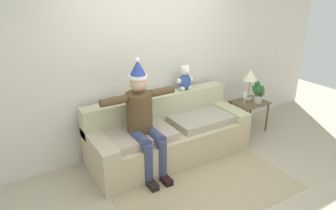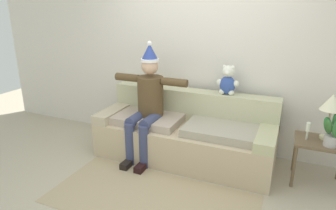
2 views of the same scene
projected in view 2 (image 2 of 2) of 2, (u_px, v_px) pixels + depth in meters
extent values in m
plane|color=tan|center=(152.00, 198.00, 3.19)|extent=(10.00, 10.00, 0.00)
cube|color=silver|center=(200.00, 52.00, 4.11)|extent=(7.00, 0.10, 2.70)
cube|color=tan|center=(184.00, 142.00, 3.97)|extent=(2.29, 0.88, 0.46)
cube|color=#BDBA94|center=(193.00, 104.00, 4.11)|extent=(2.29, 0.24, 0.40)
cube|color=#BAAA8D|center=(116.00, 111.00, 4.27)|extent=(0.22, 0.88, 0.12)
cube|color=#B7B58A|center=(268.00, 135.00, 3.48)|extent=(0.22, 0.88, 0.12)
cube|color=#AE9C8B|center=(147.00, 118.00, 4.03)|extent=(0.92, 0.62, 0.10)
cube|color=#A39A87|center=(223.00, 130.00, 3.64)|extent=(0.92, 0.62, 0.10)
cylinder|color=#513C23|center=(150.00, 96.00, 3.94)|extent=(0.34, 0.34, 0.52)
sphere|color=#D2A689|center=(150.00, 66.00, 3.82)|extent=(0.22, 0.22, 0.22)
cylinder|color=white|center=(150.00, 60.00, 3.79)|extent=(0.23, 0.23, 0.04)
cone|color=#2B3F91|center=(150.00, 51.00, 3.76)|extent=(0.21, 0.21, 0.20)
sphere|color=white|center=(149.00, 43.00, 3.73)|extent=(0.06, 0.06, 0.06)
cylinder|color=#393F62|center=(137.00, 118.00, 3.89)|extent=(0.14, 0.40, 0.14)
cylinder|color=#393F62|center=(130.00, 144.00, 3.80)|extent=(0.13, 0.13, 0.56)
cube|color=black|center=(128.00, 164.00, 3.81)|extent=(0.10, 0.24, 0.08)
cylinder|color=#393F62|center=(151.00, 120.00, 3.81)|extent=(0.14, 0.40, 0.14)
cylinder|color=#393F62|center=(144.00, 147.00, 3.73)|extent=(0.13, 0.13, 0.56)
cube|color=black|center=(142.00, 167.00, 3.73)|extent=(0.10, 0.24, 0.08)
cylinder|color=#513C23|center=(128.00, 77.00, 4.00)|extent=(0.34, 0.10, 0.10)
cylinder|color=#513C23|center=(174.00, 82.00, 3.74)|extent=(0.34, 0.10, 0.10)
ellipsoid|color=#334D9B|center=(227.00, 85.00, 3.83)|extent=(0.20, 0.16, 0.24)
sphere|color=silver|center=(228.00, 71.00, 3.78)|extent=(0.15, 0.15, 0.15)
sphere|color=silver|center=(227.00, 73.00, 3.73)|extent=(0.07, 0.07, 0.07)
sphere|color=silver|center=(224.00, 67.00, 3.78)|extent=(0.05, 0.05, 0.05)
sphere|color=silver|center=(233.00, 68.00, 3.74)|extent=(0.05, 0.05, 0.05)
sphere|color=silver|center=(220.00, 82.00, 3.86)|extent=(0.08, 0.08, 0.08)
sphere|color=silver|center=(222.00, 92.00, 3.86)|extent=(0.08, 0.08, 0.08)
sphere|color=silver|center=(236.00, 84.00, 3.78)|extent=(0.08, 0.08, 0.08)
sphere|color=silver|center=(231.00, 93.00, 3.81)|extent=(0.08, 0.08, 0.08)
cube|color=brown|center=(321.00, 142.00, 3.31)|extent=(0.55, 0.44, 0.03)
cylinder|color=brown|center=(294.00, 167.00, 3.32)|extent=(0.04, 0.04, 0.50)
cylinder|color=brown|center=(295.00, 152.00, 3.65)|extent=(0.04, 0.04, 0.50)
cylinder|color=#BABC91|center=(326.00, 137.00, 3.36)|extent=(0.14, 0.14, 0.03)
cylinder|color=#C0AF8F|center=(328.00, 123.00, 3.31)|extent=(0.02, 0.02, 0.31)
cone|color=#F1E9C2|center=(332.00, 102.00, 3.23)|extent=(0.24, 0.24, 0.18)
cylinder|color=#AFA9A7|center=(331.00, 141.00, 3.17)|extent=(0.14, 0.14, 0.12)
ellipsoid|color=#276A2D|center=(328.00, 125.00, 3.19)|extent=(0.16, 0.16, 0.19)
ellipsoid|color=#34672F|center=(329.00, 127.00, 3.12)|extent=(0.13, 0.18, 0.21)
cylinder|color=beige|center=(307.00, 135.00, 3.33)|extent=(0.02, 0.02, 0.10)
cylinder|color=white|center=(308.00, 127.00, 3.30)|extent=(0.04, 0.04, 0.10)
cube|color=tan|center=(151.00, 199.00, 3.17)|extent=(2.20, 1.06, 0.01)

